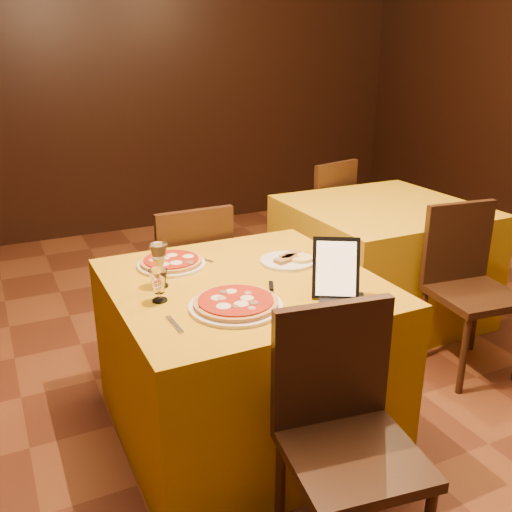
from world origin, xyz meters
name	(u,v)px	position (x,y,z in m)	size (l,w,h in m)	color
floor	(296,435)	(0.00, 0.00, -0.01)	(6.00, 7.00, 0.01)	#5E2D19
wall_back	(107,82)	(0.00, 3.50, 1.40)	(6.00, 0.01, 2.80)	black
main_table	(244,357)	(-0.19, 0.16, 0.38)	(1.10, 1.10, 0.75)	#BA8A0B
side_table	(380,260)	(1.13, 0.90, 0.38)	(1.10, 1.10, 0.75)	#CB9A0D
chair_main_near	(353,456)	(-0.19, -0.68, 0.46)	(0.48, 0.48, 0.91)	black
chair_main_far	(185,280)	(-0.19, 0.95, 0.46)	(0.39, 0.39, 0.91)	black
chair_side_near	(475,294)	(1.13, 0.09, 0.46)	(0.41, 0.41, 0.91)	black
chair_side_far	(315,218)	(1.13, 1.71, 0.46)	(0.42, 0.42, 0.91)	black
pizza_near	(236,304)	(-0.33, -0.08, 0.77)	(0.36, 0.36, 0.03)	white
pizza_far	(171,263)	(-0.42, 0.45, 0.77)	(0.31, 0.31, 0.03)	white
cutlet_dish	(287,260)	(0.08, 0.26, 0.76)	(0.25, 0.25, 0.03)	white
wine_glass	(159,265)	(-0.53, 0.25, 0.84)	(0.09, 0.09, 0.19)	#F2E089
water_glass	(159,286)	(-0.58, 0.11, 0.81)	(0.06, 0.06, 0.13)	silver
tablet	(336,268)	(0.07, -0.15, 0.87)	(0.19, 0.02, 0.24)	black
knife	(272,296)	(-0.16, -0.05, 0.75)	(0.21, 0.02, 0.01)	#A3A3AA
fork_near	(175,324)	(-0.59, -0.12, 0.75)	(0.15, 0.02, 0.01)	#B3B4BA
fork_far	(201,259)	(-0.27, 0.48, 0.75)	(0.15, 0.02, 0.01)	#B2B1B8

